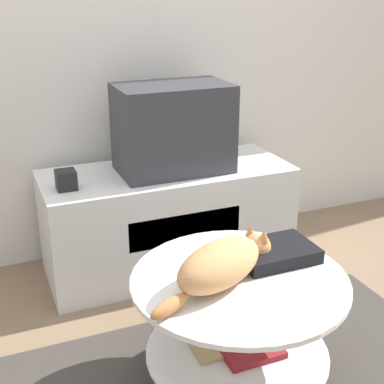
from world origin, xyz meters
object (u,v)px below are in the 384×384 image
at_px(dvd_box, 275,252).
at_px(cat, 223,263).
at_px(tv, 173,128).
at_px(speaker, 66,180).

height_order(dvd_box, cat, cat).
distance_m(tv, cat, 0.96).
height_order(speaker, cat, speaker).
bearing_deg(tv, cat, -100.93).
bearing_deg(speaker, cat, -68.11).
bearing_deg(tv, speaker, -173.76).
relative_size(tv, dvd_box, 1.90).
height_order(speaker, dvd_box, speaker).
distance_m(tv, speaker, 0.55).
bearing_deg(tv, dvd_box, -85.75).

